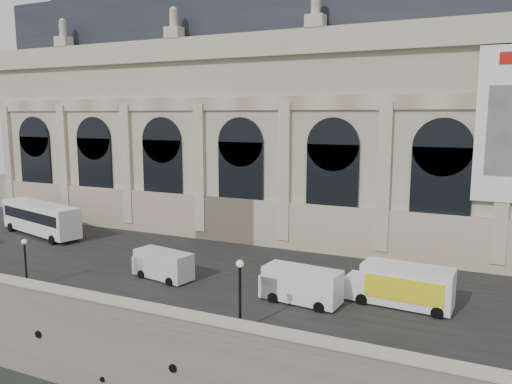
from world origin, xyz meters
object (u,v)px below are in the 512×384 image
at_px(bus_left, 41,218).
at_px(van_c, 297,285).
at_px(lamp_left, 26,264).
at_px(lamp_right, 240,297).
at_px(box_truck, 401,286).
at_px(van_b, 161,264).

height_order(bus_left, van_c, bus_left).
height_order(lamp_left, lamp_right, lamp_right).
relative_size(van_c, box_truck, 0.79).
height_order(bus_left, van_b, bus_left).
relative_size(bus_left, lamp_left, 3.23).
xyz_separation_m(van_c, box_truck, (7.09, 2.43, 0.19)).
height_order(bus_left, lamp_right, lamp_right).
distance_m(van_c, lamp_right, 6.71).
relative_size(van_c, lamp_left, 1.51).
bearing_deg(bus_left, lamp_left, -45.43).
xyz_separation_m(van_c, lamp_left, (-20.83, -6.31, 0.66)).
bearing_deg(van_b, bus_left, 162.55).
bearing_deg(box_truck, van_b, -173.55).
height_order(bus_left, box_truck, bus_left).
bearing_deg(lamp_right, lamp_left, 179.58).
xyz_separation_m(van_b, lamp_right, (10.91, -6.68, 1.14)).
xyz_separation_m(van_b, van_c, (12.44, -0.23, 0.11)).
xyz_separation_m(bus_left, van_c, (33.91, -6.98, -0.77)).
xyz_separation_m(van_c, lamp_right, (-1.53, -6.45, 1.03)).
bearing_deg(van_c, box_truck, 18.95).
distance_m(bus_left, box_truck, 41.25).
distance_m(van_b, box_truck, 19.65).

